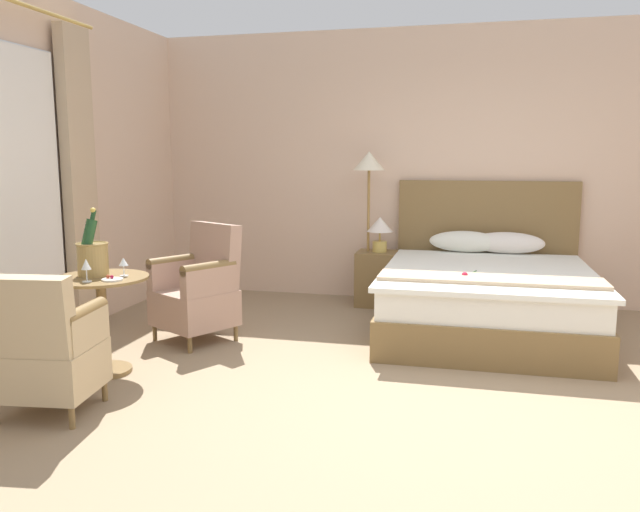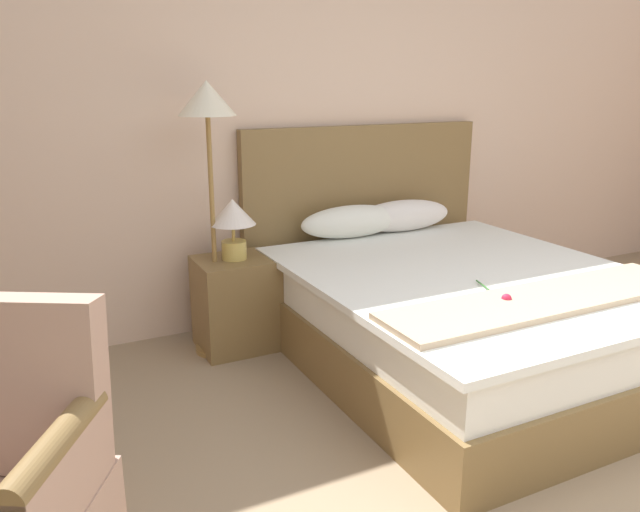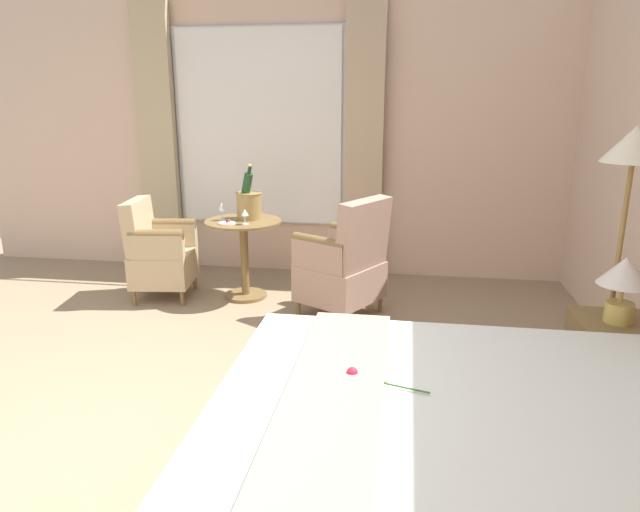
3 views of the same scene
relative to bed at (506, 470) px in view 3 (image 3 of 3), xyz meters
name	(u,v)px [view 3 (image 3 of 3)]	position (x,y,z in m)	size (l,w,h in m)	color
ground_plane	(95,466)	(-0.21, -1.87, -0.33)	(8.22, 8.22, 0.00)	#957D60
wall_window_side	(262,129)	(-3.61, -1.87, 1.10)	(0.27, 6.03, 2.87)	beige
bed	(506,470)	(0.00, 0.00, 0.00)	(1.81, 2.24, 1.29)	brown
nightstand	(610,370)	(-1.07, 0.72, -0.05)	(0.48, 0.40, 0.56)	brown
bedside_lamp	(624,279)	(-1.07, 0.72, 0.48)	(0.27, 0.27, 0.36)	tan
floor_lamp_brass	(630,180)	(-1.19, 0.72, 0.98)	(0.32, 0.32, 1.59)	olive
side_table_round	(244,249)	(-2.68, -1.82, 0.12)	(0.67, 0.67, 0.70)	brown
champagne_bucket	(249,202)	(-2.75, -1.78, 0.52)	(0.23, 0.23, 0.48)	#9B8047
wine_glass_near_bucket	(222,208)	(-2.66, -2.00, 0.48)	(0.06, 0.06, 0.16)	white
wine_glass_near_edge	(245,213)	(-2.53, -1.76, 0.46)	(0.07, 0.07, 0.13)	white
snack_plate	(227,223)	(-2.52, -1.91, 0.38)	(0.14, 0.14, 0.04)	white
armchair_by_window	(345,265)	(-2.36, -0.89, 0.10)	(0.78, 0.78, 0.98)	brown
armchair_facing_bed	(158,252)	(-2.57, -2.57, 0.08)	(0.60, 0.59, 0.88)	brown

